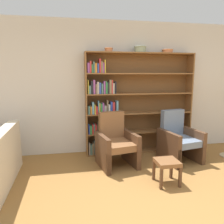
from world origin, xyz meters
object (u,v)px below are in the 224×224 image
at_px(bowl_terracotta, 140,49).
at_px(bowl_sage, 168,51).
at_px(bowl_cream, 109,50).
at_px(footstool, 167,165).
at_px(armchair_leather, 116,143).
at_px(armchair_cushioned, 178,140).
at_px(bookshelf, 129,104).

distance_m(bowl_terracotta, bowl_sage, 0.59).
height_order(bowl_cream, footstool, bowl_cream).
relative_size(armchair_leather, footstool, 2.57).
bearing_deg(bowl_sage, bowl_terracotta, 180.00).
bearing_deg(bowl_cream, bowl_terracotta, 0.00).
xyz_separation_m(armchair_cushioned, footstool, (-0.62, -0.84, -0.11)).
height_order(bowl_sage, armchair_leather, bowl_sage).
height_order(bowl_terracotta, footstool, bowl_terracotta).
distance_m(bowl_cream, bowl_sage, 1.24).
bearing_deg(armchair_leather, bookshelf, -133.82).
xyz_separation_m(bowl_cream, bowl_sage, (1.24, -0.00, -0.00)).
relative_size(bowl_terracotta, footstool, 0.67).
bearing_deg(armchair_cushioned, bowl_sage, -98.57).
relative_size(bowl_sage, armchair_leather, 0.24).
height_order(bookshelf, armchair_cushioned, bookshelf).
xyz_separation_m(bowl_sage, armchair_leather, (-1.22, -0.62, -1.73)).
bearing_deg(bookshelf, bowl_terracotta, -4.98).
bearing_deg(bowl_cream, footstool, -65.88).
distance_m(armchair_leather, armchair_cushioned, 1.25).
xyz_separation_m(bowl_terracotta, footstool, (0.00, -1.46, -1.87)).
relative_size(armchair_leather, armchair_cushioned, 1.00).
bearing_deg(armchair_leather, bowl_cream, -98.85).
xyz_separation_m(bookshelf, armchair_cushioned, (0.84, -0.64, -0.63)).
bearing_deg(footstool, armchair_leather, 126.86).
height_order(armchair_leather, footstool, armchair_leather).
distance_m(bowl_cream, footstool, 2.44).
xyz_separation_m(bowl_sage, footstool, (-0.59, -1.46, -1.84)).
bearing_deg(bookshelf, bowl_cream, -177.52).
relative_size(armchair_cushioned, footstool, 2.57).
bearing_deg(footstool, bookshelf, 98.44).
bearing_deg(armchair_leather, bowl_sage, -164.11).
relative_size(bookshelf, bowl_terracotta, 8.99).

